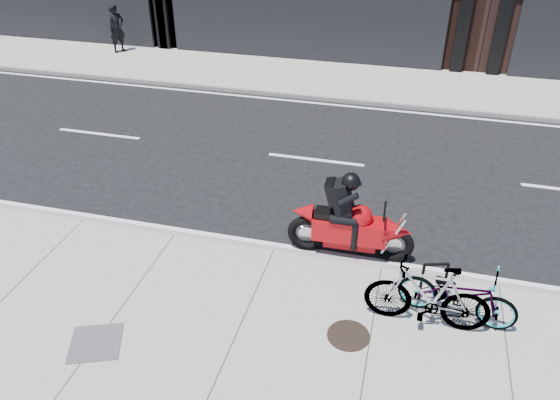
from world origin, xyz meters
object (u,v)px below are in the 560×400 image
(bicycle_rear, at_px, (428,295))
(motorcycle, at_px, (356,224))
(manhole_cover, at_px, (348,335))
(bike_rack, at_px, (434,278))
(bicycle_front, at_px, (458,294))
(pedestrian, at_px, (117,28))
(utility_grate, at_px, (96,343))

(bicycle_rear, bearing_deg, motorcycle, -140.59)
(motorcycle, xyz_separation_m, manhole_cover, (0.22, -2.19, -0.57))
(bicycle_rear, bearing_deg, bike_rack, 170.70)
(bicycle_front, xyz_separation_m, manhole_cover, (-1.55, -0.84, -0.47))
(pedestrian, bearing_deg, manhole_cover, -110.74)
(bicycle_rear, bearing_deg, manhole_cover, -61.86)
(bicycle_rear, relative_size, motorcycle, 0.81)
(utility_grate, bearing_deg, motorcycle, 43.77)
(manhole_cover, bearing_deg, bicycle_front, 28.34)
(bike_rack, distance_m, utility_grate, 5.39)
(pedestrian, distance_m, manhole_cover, 16.28)
(motorcycle, distance_m, manhole_cover, 2.27)
(motorcycle, bearing_deg, bicycle_front, -39.22)
(manhole_cover, distance_m, utility_grate, 3.83)
(bike_rack, height_order, utility_grate, bike_rack)
(utility_grate, bearing_deg, bike_rack, 25.28)
(utility_grate, bearing_deg, bicycle_rear, 19.49)
(bicycle_front, distance_m, manhole_cover, 1.82)
(motorcycle, xyz_separation_m, utility_grate, (-3.45, -3.30, -0.57))
(bike_rack, height_order, motorcycle, motorcycle)
(bicycle_rear, relative_size, manhole_cover, 2.89)
(pedestrian, distance_m, utility_grate, 15.15)
(bicycle_front, xyz_separation_m, motorcycle, (-1.77, 1.35, 0.10))
(bicycle_rear, height_order, pedestrian, pedestrian)
(motorcycle, distance_m, utility_grate, 4.81)
(pedestrian, bearing_deg, bicycle_front, -104.84)
(motorcycle, height_order, pedestrian, pedestrian)
(bicycle_rear, relative_size, pedestrian, 1.09)
(manhole_cover, height_order, utility_grate, same)
(bicycle_front, relative_size, bicycle_rear, 0.96)
(pedestrian, bearing_deg, utility_grate, -124.16)
(bike_rack, bearing_deg, utility_grate, -154.72)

